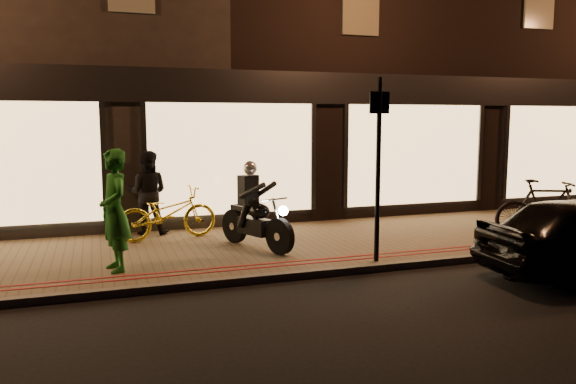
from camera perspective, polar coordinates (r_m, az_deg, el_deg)
The scene contains 11 objects.
ground at distance 8.71m, azimuth 0.58°, elevation -8.97°, with size 90.00×90.00×0.00m, color black.
sidewalk at distance 10.54m, azimuth -3.08°, elevation -5.75°, with size 50.00×4.00×0.12m, color brown.
kerb_stone at distance 8.73m, azimuth 0.47°, elevation -8.51°, with size 50.00×0.14×0.12m, color #59544C.
red_kerb_lines at distance 9.17m, azimuth -0.58°, elevation -7.32°, with size 50.00×0.26×0.01m.
building_row at distance 17.19m, azimuth -9.75°, elevation 13.26°, with size 48.00×10.11×8.50m.
motorcycle at distance 10.21m, azimuth -3.41°, elevation -2.31°, with size 0.92×1.83×1.59m.
sign_post at distance 9.23m, azimuth 9.16°, elevation 3.22°, with size 0.35×0.08×3.00m.
bicycle_gold at distance 11.20m, azimuth -12.15°, elevation -2.13°, with size 0.68×1.96×1.03m, color yellow.
bicycle_dark at distance 12.14m, azimuth 24.71°, elevation -1.58°, with size 0.55×1.95×1.17m, color black.
person_green at distance 9.01m, azimuth -17.21°, elevation -1.80°, with size 0.69×0.45×1.89m, color #1B651B.
person_dark at distance 11.76m, azimuth -14.09°, elevation -0.06°, with size 0.83×0.65×1.71m, color black.
Camera 1 is at (-2.79, -7.87, 2.45)m, focal length 35.00 mm.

